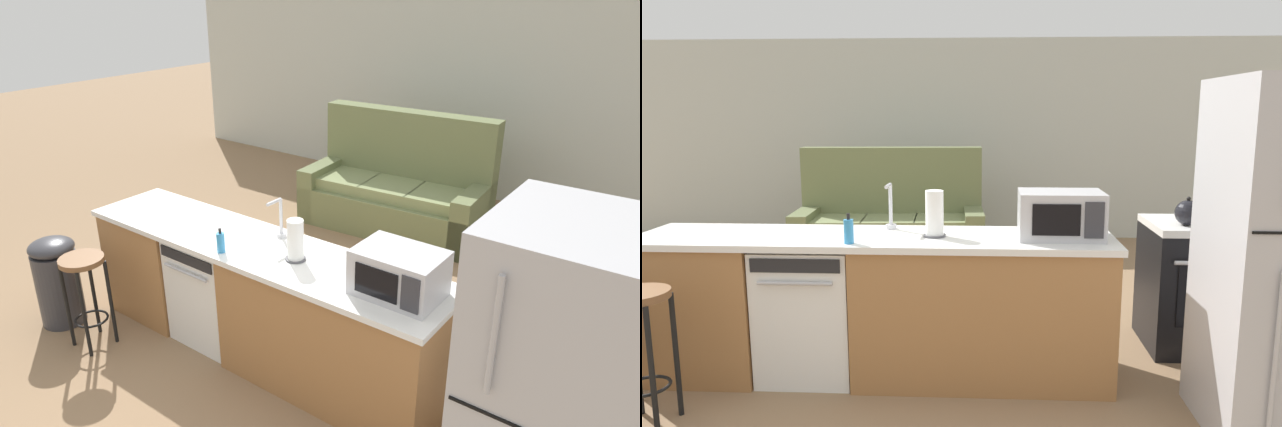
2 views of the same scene
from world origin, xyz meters
The scene contains 11 objects.
ground_plane centered at (0.00, 0.00, 0.00)m, with size 24.00×24.00×0.00m, color #896B4C.
wall_back centered at (0.30, 4.20, 1.30)m, with size 10.00×0.06×2.60m.
kitchen_counter centered at (0.24, 0.00, 0.42)m, with size 2.94×0.66×0.90m.
dishwasher centered at (-0.25, 0.00, 0.42)m, with size 0.58×0.61×0.84m.
stove_range centered at (2.35, 0.55, 0.45)m, with size 0.76×0.68×0.90m.
microwave centered at (1.29, 0.00, 1.04)m, with size 0.50×0.37×0.28m.
sink_faucet centered at (0.22, 0.19, 1.03)m, with size 0.07×0.18×0.30m.
paper_towel_roll centered at (0.53, -0.02, 1.04)m, with size 0.14×0.14×0.28m.
soap_bottle centered at (0.05, -0.23, 0.97)m, with size 0.06×0.06×0.18m.
kettle centered at (2.18, 0.42, 0.99)m, with size 0.21×0.17×0.19m.
couch centered at (-0.22, 2.74, 0.39)m, with size 2.06×1.04×1.27m.
Camera 2 is at (0.86, -3.40, 1.64)m, focal length 32.00 mm.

